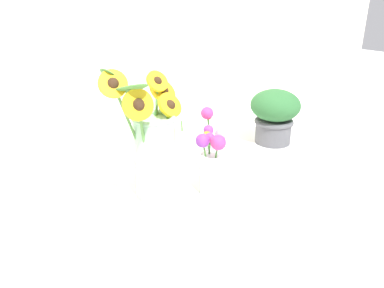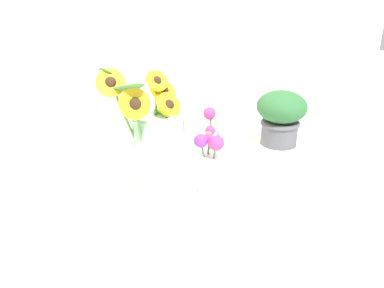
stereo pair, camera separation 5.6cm
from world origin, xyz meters
TOP-DOWN VIEW (x-y plane):
  - ground_plane at (0.00, 0.00)m, footprint 6.00×6.00m
  - serving_tray at (-0.04, 0.03)m, footprint 0.51×0.51m
  - mason_jar_sunflowers at (-0.17, 0.03)m, footprint 0.25×0.20m
  - vase_small_center at (-0.03, -0.06)m, footprint 0.09×0.09m
  - vase_bulb_right at (0.06, 0.07)m, footprint 0.08×0.10m
  - vase_small_back at (0.00, 0.13)m, footprint 0.09×0.08m
  - potted_plant at (0.42, 0.13)m, footprint 0.19×0.19m

SIDE VIEW (x-z plane):
  - ground_plane at x=0.00m, z-range 0.00..0.00m
  - serving_tray at x=-0.04m, z-range 0.00..0.02m
  - vase_small_back at x=0.00m, z-range 0.00..0.18m
  - vase_small_center at x=-0.03m, z-range 0.00..0.19m
  - vase_bulb_right at x=0.06m, z-range 0.00..0.19m
  - potted_plant at x=0.42m, z-range 0.01..0.22m
  - mason_jar_sunflowers at x=-0.17m, z-range -0.02..0.35m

